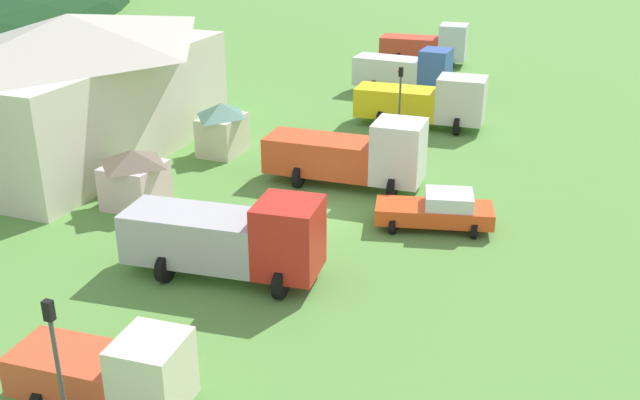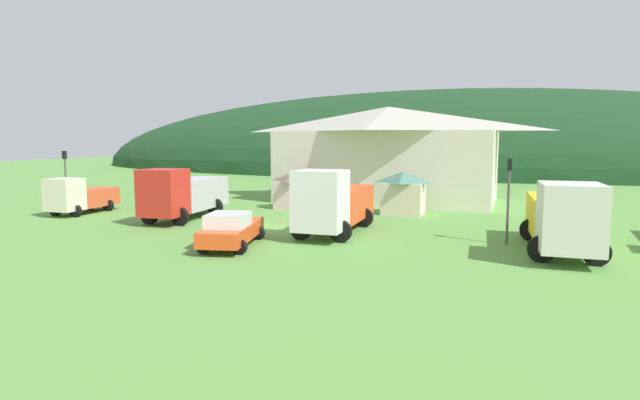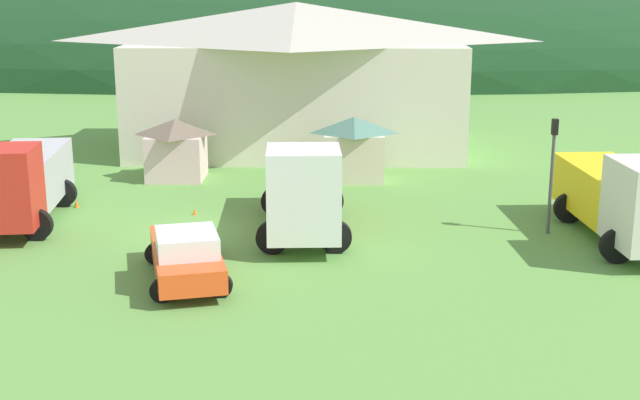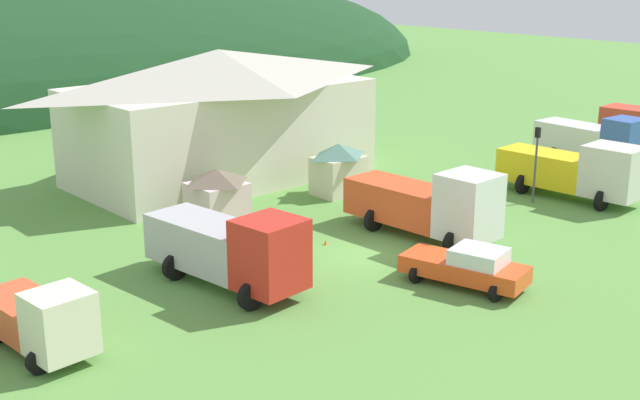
{
  "view_description": "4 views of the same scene",
  "coord_description": "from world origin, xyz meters",
  "views": [
    {
      "loc": [
        -28.22,
        -11.13,
        13.49
      ],
      "look_at": [
        -0.94,
        -0.38,
        1.13
      ],
      "focal_mm": 41.19,
      "sensor_mm": 36.0,
      "label": 1
    },
    {
      "loc": [
        12.93,
        -25.82,
        4.99
      ],
      "look_at": [
        3.09,
        -0.34,
        1.78
      ],
      "focal_mm": 28.81,
      "sensor_mm": 36.0,
      "label": 2
    },
    {
      "loc": [
        4.88,
        -29.43,
        8.82
      ],
      "look_at": [
        4.44,
        0.62,
        1.01
      ],
      "focal_mm": 48.02,
      "sensor_mm": 36.0,
      "label": 3
    },
    {
      "loc": [
        -24.28,
        -24.35,
        12.58
      ],
      "look_at": [
        0.37,
        3.46,
        1.72
      ],
      "focal_mm": 46.21,
      "sensor_mm": 36.0,
      "label": 4
    }
  ],
  "objects": [
    {
      "name": "box_truck_blue",
      "position": [
        21.99,
        2.03,
        1.71
      ],
      "size": [
        3.21,
        6.9,
        3.41
      ],
      "rotation": [
        0.0,
        0.0,
        -1.62
      ],
      "color": "#3356AD",
      "rests_on": "ground"
    },
    {
      "name": "heavy_rig_white",
      "position": [
        3.85,
        -0.34,
        1.69
      ],
      "size": [
        3.38,
        7.9,
        3.51
      ],
      "rotation": [
        0.0,
        0.0,
        -1.53
      ],
      "color": "white",
      "rests_on": "ground"
    },
    {
      "name": "traffic_light_east",
      "position": [
        12.57,
        -0.1,
        2.53
      ],
      "size": [
        0.2,
        0.32,
        4.12
      ],
      "color": "#4C4C51",
      "rests_on": "ground"
    },
    {
      "name": "play_shed_pink",
      "position": [
        -2.17,
        8.29,
        1.41
      ],
      "size": [
        2.68,
        2.6,
        2.73
      ],
      "color": "beige",
      "rests_on": "ground"
    },
    {
      "name": "service_pickup_orange",
      "position": [
        0.53,
        -5.24,
        0.83
      ],
      "size": [
        3.12,
        5.33,
        1.66
      ],
      "rotation": [
        0.0,
        0.0,
        -1.32
      ],
      "color": "#F24C1D",
      "rests_on": "ground"
    },
    {
      "name": "tow_truck_silver",
      "position": [
        32.38,
        2.86,
        1.66
      ],
      "size": [
        3.74,
        7.29,
        3.41
      ],
      "rotation": [
        0.0,
        0.0,
        -1.47
      ],
      "color": "silver",
      "rests_on": "ground"
    },
    {
      "name": "light_truck_cream",
      "position": [
        -14.64,
        0.4,
        1.22
      ],
      "size": [
        2.65,
        5.28,
        2.5
      ],
      "rotation": [
        0.0,
        0.0,
        -1.5
      ],
      "color": "beige",
      "rests_on": "ground"
    },
    {
      "name": "traffic_light_west",
      "position": [
        -16.18,
        0.82,
        2.59
      ],
      "size": [
        0.2,
        0.32,
        4.24
      ],
      "color": "#4C4C51",
      "rests_on": "ground"
    },
    {
      "name": "play_shed_cream",
      "position": [
        5.83,
        8.1,
        1.48
      ],
      "size": [
        2.87,
        2.18,
        2.88
      ],
      "color": "beige",
      "rests_on": "ground"
    },
    {
      "name": "flatbed_truck_yellow",
      "position": [
        14.85,
        -1.28,
        1.66
      ],
      "size": [
        3.4,
        7.98,
        3.27
      ],
      "rotation": [
        0.0,
        0.0,
        -1.51
      ],
      "color": "silver",
      "rests_on": "ground"
    },
    {
      "name": "traffic_cone_mid_row",
      "position": [
        -0.41,
        2.2,
        0.0
      ],
      "size": [
        0.36,
        0.36,
        0.46
      ],
      "primitive_type": "cone",
      "color": "orange",
      "rests_on": "ground"
    },
    {
      "name": "ground_plane",
      "position": [
        0.0,
        0.0,
        0.0
      ],
      "size": [
        200.0,
        200.0,
        0.0
      ],
      "primitive_type": "plane",
      "color": "#5B9342"
    },
    {
      "name": "traffic_cone_near_pickup",
      "position": [
        -5.27,
        3.2,
        0.0
      ],
      "size": [
        0.36,
        0.36,
        0.62
      ],
      "primitive_type": "cone",
      "color": "orange",
      "rests_on": "ground"
    },
    {
      "name": "crane_truck_red",
      "position": [
        -6.6,
        0.89,
        1.66
      ],
      "size": [
        3.6,
        7.68,
        3.29
      ],
      "rotation": [
        0.0,
        0.0,
        -1.46
      ],
      "color": "red",
      "rests_on": "ground"
    },
    {
      "name": "depot_building",
      "position": [
        3.0,
        15.29,
        3.94
      ],
      "size": [
        18.04,
        9.9,
        7.64
      ],
      "color": "silver",
      "rests_on": "ground"
    }
  ]
}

